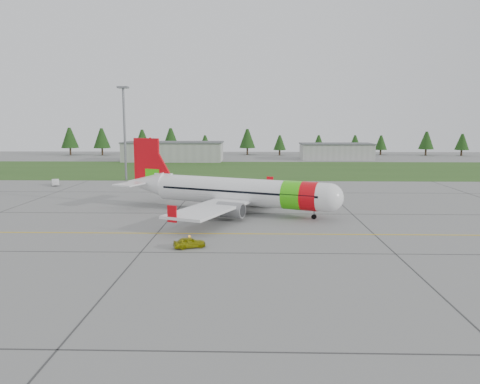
{
  "coord_description": "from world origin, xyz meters",
  "views": [
    {
      "loc": [
        -4.05,
        -44.47,
        12.7
      ],
      "look_at": [
        -5.65,
        17.74,
        3.42
      ],
      "focal_mm": 35.0,
      "sensor_mm": 36.0,
      "label": 1
    }
  ],
  "objects": [
    {
      "name": "ground",
      "position": [
        0.0,
        0.0,
        0.0
      ],
      "size": [
        320.0,
        320.0,
        0.0
      ],
      "primitive_type": "plane",
      "color": "gray",
      "rests_on": "ground"
    },
    {
      "name": "treeline",
      "position": [
        0.0,
        138.0,
        5.0
      ],
      "size": [
        160.0,
        8.0,
        10.0
      ],
      "primitive_type": null,
      "color": "#1C3F14",
      "rests_on": "ground"
    },
    {
      "name": "taxi_guideline",
      "position": [
        0.0,
        8.0,
        0.01
      ],
      "size": [
        120.0,
        0.25,
        0.02
      ],
      "primitive_type": "cube",
      "color": "gold",
      "rests_on": "ground"
    },
    {
      "name": "hangar_east",
      "position": [
        25.0,
        118.0,
        2.6
      ],
      "size": [
        24.0,
        12.0,
        5.2
      ],
      "primitive_type": "cube",
      "color": "#A8A8A3",
      "rests_on": "ground"
    },
    {
      "name": "follow_me_car",
      "position": [
        -10.4,
        1.79,
        1.64
      ],
      "size": [
        1.52,
        1.63,
        3.27
      ],
      "primitive_type": "imported",
      "rotation": [
        0.0,
        0.0,
        1.94
      ],
      "color": "#F2F30D",
      "rests_on": "ground"
    },
    {
      "name": "service_van",
      "position": [
        -44.03,
        48.77,
        1.92
      ],
      "size": [
        1.74,
        1.71,
        3.85
      ],
      "primitive_type": "imported",
      "rotation": [
        0.0,
        0.0,
        0.42
      ],
      "color": "silver",
      "rests_on": "ground"
    },
    {
      "name": "hangar_west",
      "position": [
        -30.0,
        110.0,
        3.0
      ],
      "size": [
        32.0,
        14.0,
        6.0
      ],
      "primitive_type": "cube",
      "color": "#A8A8A3",
      "rests_on": "ground"
    },
    {
      "name": "floodlight_mast",
      "position": [
        -32.0,
        58.0,
        10.0
      ],
      "size": [
        0.5,
        0.5,
        20.0
      ],
      "primitive_type": "cylinder",
      "color": "slate",
      "rests_on": "ground"
    },
    {
      "name": "grass_strip",
      "position": [
        0.0,
        82.0,
        0.01
      ],
      "size": [
        320.0,
        50.0,
        0.03
      ],
      "primitive_type": "cube",
      "color": "#30561E",
      "rests_on": "ground"
    },
    {
      "name": "aircraft",
      "position": [
        -6.41,
        21.07,
        2.98
      ],
      "size": [
        32.41,
        30.77,
        10.32
      ],
      "rotation": [
        0.0,
        0.0,
        -0.4
      ],
      "color": "white",
      "rests_on": "ground"
    }
  ]
}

